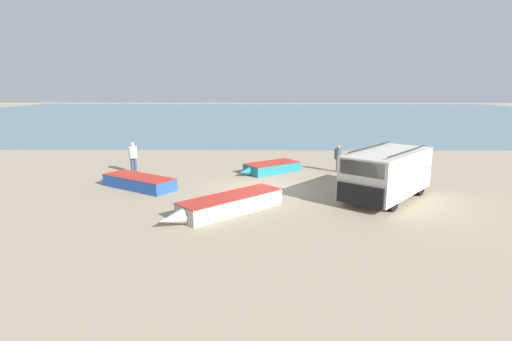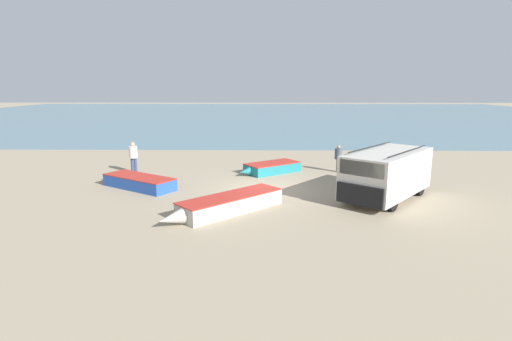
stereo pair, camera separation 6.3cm
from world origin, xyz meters
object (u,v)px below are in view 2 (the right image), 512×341
(parked_van, at_px, (387,173))
(fisherman_0, at_px, (338,156))
(fishing_rowboat_0, at_px, (271,168))
(fishing_rowboat_1, at_px, (137,182))
(fisherman_1, at_px, (133,154))
(fishing_rowboat_2, at_px, (227,204))

(parked_van, xyz_separation_m, fisherman_0, (-1.10, 5.72, -0.25))
(parked_van, distance_m, fishing_rowboat_0, 7.49)
(fisherman_0, bearing_deg, parked_van, -51.53)
(parked_van, relative_size, fishing_rowboat_1, 1.18)
(parked_van, xyz_separation_m, fishing_rowboat_1, (-11.84, 1.81, -0.89))
(parked_van, bearing_deg, fisherman_1, -72.17)
(parked_van, bearing_deg, fishing_rowboat_2, -33.21)
(fishing_rowboat_0, xyz_separation_m, fishing_rowboat_2, (-1.91, -7.55, 0.05))
(fishing_rowboat_1, bearing_deg, fishing_rowboat_0, -119.22)
(parked_van, height_order, fishing_rowboat_1, parked_van)
(fisherman_0, relative_size, fisherman_1, 0.88)
(fishing_rowboat_0, bearing_deg, fishing_rowboat_2, 39.88)
(fishing_rowboat_1, relative_size, fisherman_0, 2.87)
(fisherman_0, bearing_deg, fishing_rowboat_0, -148.33)
(fishing_rowboat_2, distance_m, fisherman_0, 9.82)
(fishing_rowboat_0, height_order, fishing_rowboat_1, fishing_rowboat_1)
(parked_van, distance_m, fisherman_0, 5.83)
(fisherman_1, bearing_deg, fishing_rowboat_2, -158.64)
(fishing_rowboat_1, relative_size, fishing_rowboat_2, 0.97)
(fishing_rowboat_2, distance_m, fisherman_1, 9.67)
(fishing_rowboat_1, height_order, fishing_rowboat_2, fishing_rowboat_2)
(fishing_rowboat_0, bearing_deg, parked_van, 97.10)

